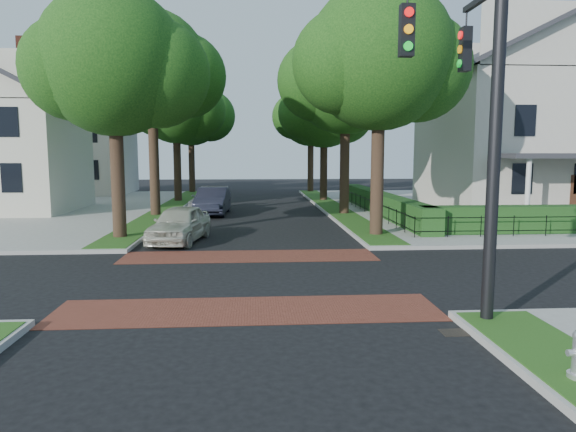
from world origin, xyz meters
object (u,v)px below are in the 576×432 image
object	(u,v)px
parked_car_middle	(213,201)
parked_car_rear	(210,200)
traffic_signal	(483,102)
parked_car_front	(179,224)

from	to	relation	value
parked_car_middle	parked_car_rear	bearing A→B (deg)	103.23
parked_car_middle	traffic_signal	bearing A→B (deg)	-68.05
parked_car_middle	parked_car_rear	distance (m)	1.65
parked_car_middle	parked_car_front	bearing A→B (deg)	-91.00
traffic_signal	parked_car_rear	bearing A→B (deg)	108.69
parked_car_front	parked_car_rear	world-z (taller)	parked_car_rear
traffic_signal	parked_car_rear	size ratio (longest dim) A/B	1.51
parked_car_front	parked_car_rear	distance (m)	11.31
traffic_signal	parked_car_front	distance (m)	13.92
parked_car_middle	parked_car_rear	xyz separation A→B (m)	(-0.30, 1.62, -0.05)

